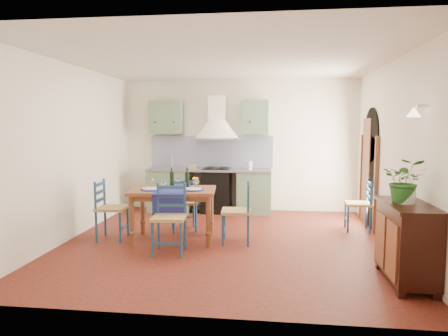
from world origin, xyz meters
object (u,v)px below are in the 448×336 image
at_px(dining_table, 173,195).
at_px(chair_near, 170,218).
at_px(sideboard, 406,240).
at_px(potted_plant, 405,181).

xyz_separation_m(dining_table, chair_near, (0.09, -0.60, -0.22)).
distance_m(sideboard, potted_plant, 0.69).
height_order(dining_table, potted_plant, potted_plant).
bearing_deg(sideboard, chair_near, 165.82).
bearing_deg(dining_table, potted_plant, -23.21).
bearing_deg(sideboard, dining_table, 156.32).
bearing_deg(chair_near, sideboard, -14.18).
distance_m(chair_near, potted_plant, 3.12).
relative_size(dining_table, chair_near, 1.39).
height_order(dining_table, chair_near, dining_table).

